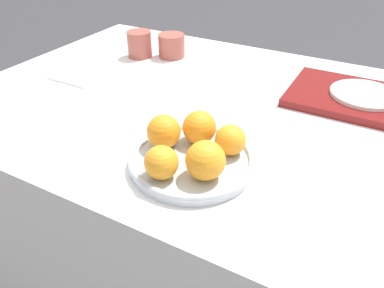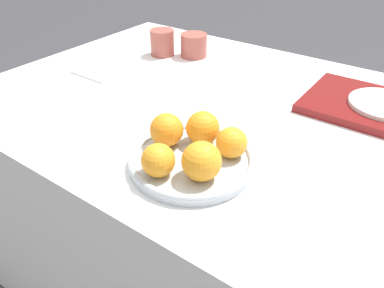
{
  "view_description": "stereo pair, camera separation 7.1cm",
  "coord_description": "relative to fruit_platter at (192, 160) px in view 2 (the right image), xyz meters",
  "views": [
    {
      "loc": [
        0.28,
        -0.78,
        1.19
      ],
      "look_at": [
        -0.01,
        -0.26,
        0.79
      ],
      "focal_mm": 35.0,
      "sensor_mm": 36.0,
      "label": 1
    },
    {
      "loc": [
        0.34,
        -0.74,
        1.19
      ],
      "look_at": [
        -0.01,
        -0.26,
        0.79
      ],
      "focal_mm": 35.0,
      "sensor_mm": 36.0,
      "label": 2
    }
  ],
  "objects": [
    {
      "name": "orange_3",
      "position": [
        0.05,
        -0.04,
        0.04
      ],
      "size": [
        0.07,
        0.07,
        0.07
      ],
      "color": "orange",
      "rests_on": "fruit_platter"
    },
    {
      "name": "cup_1",
      "position": [
        -0.44,
        0.45,
        0.03
      ],
      "size": [
        0.08,
        0.08,
        0.08
      ],
      "color": "#9E4C42",
      "rests_on": "table"
    },
    {
      "name": "fruit_platter",
      "position": [
        0.0,
        0.0,
        0.0
      ],
      "size": [
        0.25,
        0.25,
        0.02
      ],
      "color": "#B2BCC6",
      "rests_on": "table"
    },
    {
      "name": "cup_0",
      "position": [
        -0.35,
        0.49,
        0.02
      ],
      "size": [
        0.09,
        0.09,
        0.07
      ],
      "color": "#9E4C42",
      "rests_on": "table"
    },
    {
      "name": "orange_2",
      "position": [
        -0.02,
        -0.08,
        0.04
      ],
      "size": [
        0.06,
        0.06,
        0.06
      ],
      "color": "orange",
      "rests_on": "fruit_platter"
    },
    {
      "name": "orange_1",
      "position": [
        -0.02,
        0.06,
        0.04
      ],
      "size": [
        0.07,
        0.07,
        0.07
      ],
      "color": "orange",
      "rests_on": "fruit_platter"
    },
    {
      "name": "orange_4",
      "position": [
        -0.07,
        0.01,
        0.04
      ],
      "size": [
        0.07,
        0.07,
        0.07
      ],
      "color": "orange",
      "rests_on": "fruit_platter"
    },
    {
      "name": "table",
      "position": [
        0.01,
        0.26,
        -0.38
      ],
      "size": [
        1.49,
        0.9,
        0.74
      ],
      "color": "white",
      "rests_on": "ground_plane"
    },
    {
      "name": "orange_0",
      "position": [
        0.06,
        0.05,
        0.04
      ],
      "size": [
        0.06,
        0.06,
        0.06
      ],
      "color": "orange",
      "rests_on": "fruit_platter"
    },
    {
      "name": "serving_tray",
      "position": [
        0.26,
        0.44,
        -0.0
      ],
      "size": [
        0.37,
        0.25,
        0.02
      ],
      "color": "maroon",
      "rests_on": "table"
    },
    {
      "name": "napkin",
      "position": [
        -0.5,
        0.24,
        -0.01
      ],
      "size": [
        0.14,
        0.15,
        0.01
      ],
      "color": "white",
      "rests_on": "table"
    }
  ]
}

